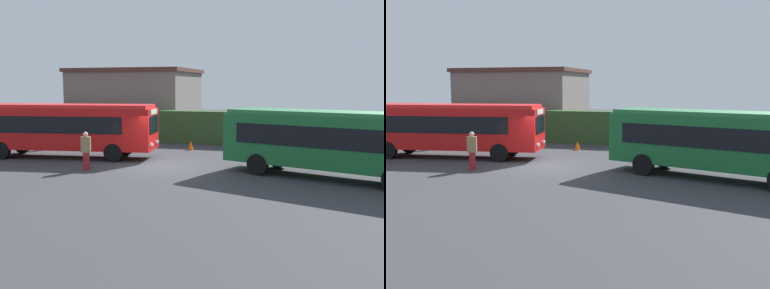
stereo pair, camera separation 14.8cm
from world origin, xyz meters
The scene contains 8 objects.
ground_plane centered at (0.00, 0.00, 0.00)m, with size 111.66×111.66×0.00m, color #38383D.
bus_red centered at (-6.11, 1.08, 1.77)m, with size 10.79×3.89×3.05m.
bus_green centered at (8.41, -0.85, 1.74)m, with size 9.77×5.42×2.99m.
person_center centered at (-8.68, 4.05, 0.87)m, with size 0.46×0.35×1.66m.
person_right centered at (-2.94, -2.08, 1.00)m, with size 0.52×0.41×1.88m.
hedge_row centered at (0.00, 9.37, 1.16)m, with size 67.83×1.39×2.31m, color #2D5027.
depot_building centered at (-7.32, 14.46, 2.76)m, with size 9.92×8.03×5.50m.
traffic_cone centered at (0.04, 5.88, 0.30)m, with size 0.36×0.36×0.60m, color orange.
Camera 2 is at (8.08, -21.05, 4.08)m, focal length 41.42 mm.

